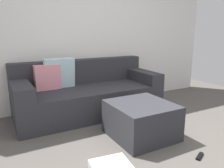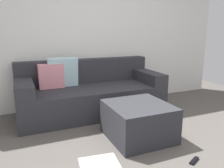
{
  "view_description": "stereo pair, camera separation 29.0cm",
  "coord_description": "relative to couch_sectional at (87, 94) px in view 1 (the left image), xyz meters",
  "views": [
    {
      "loc": [
        -1.61,
        -1.47,
        1.33
      ],
      "look_at": [
        -0.14,
        1.24,
        0.6
      ],
      "focal_mm": 36.01,
      "sensor_mm": 36.0,
      "label": 1
    },
    {
      "loc": [
        -1.35,
        -1.6,
        1.33
      ],
      "look_at": [
        -0.14,
        1.24,
        0.6
      ],
      "focal_mm": 36.01,
      "sensor_mm": 36.0,
      "label": 2
    }
  ],
  "objects": [
    {
      "name": "ground_plane",
      "position": [
        0.29,
        -1.84,
        -0.33
      ],
      "size": [
        6.69,
        6.69,
        0.0
      ],
      "primitive_type": "plane",
      "color": "#544F49"
    },
    {
      "name": "wall_back",
      "position": [
        0.29,
        0.47,
        1.04
      ],
      "size": [
        5.14,
        0.1,
        2.74
      ],
      "primitive_type": "cube",
      "color": "silver",
      "rests_on": "ground_plane"
    },
    {
      "name": "couch_sectional",
      "position": [
        0.0,
        0.0,
        0.0
      ],
      "size": [
        2.3,
        0.96,
        0.92
      ],
      "color": "#2D2D33",
      "rests_on": "ground_plane"
    },
    {
      "name": "ottoman",
      "position": [
        0.28,
        -1.14,
        -0.1
      ],
      "size": [
        0.74,
        0.77,
        0.44
      ],
      "primitive_type": "cube",
      "color": "#2D2D33",
      "rests_on": "ground_plane"
    },
    {
      "name": "remote_near_ottoman",
      "position": [
        0.54,
        -1.85,
        -0.31
      ],
      "size": [
        0.16,
        0.11,
        0.02
      ],
      "primitive_type": "cube",
      "rotation": [
        0.0,
        0.0,
        0.45
      ],
      "color": "black",
      "rests_on": "ground_plane"
    }
  ]
}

